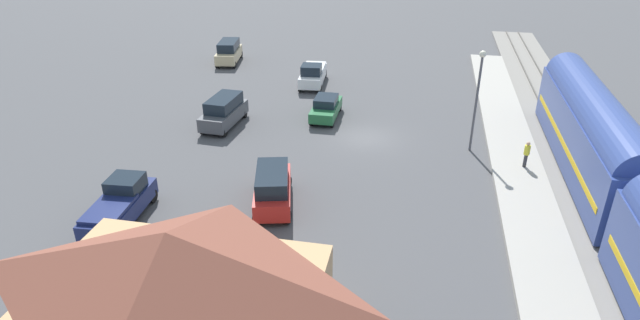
{
  "coord_description": "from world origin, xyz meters",
  "views": [
    {
      "loc": [
        -3.65,
        34.85,
        15.81
      ],
      "look_at": [
        2.15,
        6.09,
        1.0
      ],
      "focal_mm": 29.9,
      "sensor_mm": 36.0,
      "label": 1
    }
  ],
  "objects_px": {
    "suv_red": "(273,187)",
    "light_pole_near_platform": "(478,89)",
    "suv_tan": "(229,52)",
    "station_building": "(176,303)",
    "sedan_green": "(326,107)",
    "pickup_navy": "(120,204)",
    "pickup_white": "(313,74)",
    "pedestrian_on_platform": "(527,153)",
    "suv_charcoal": "(224,111)"
  },
  "relations": [
    {
      "from": "pickup_navy",
      "to": "light_pole_near_platform",
      "type": "bearing_deg",
      "value": -145.86
    },
    {
      "from": "suv_red",
      "to": "suv_tan",
      "type": "relative_size",
      "value": 1.02
    },
    {
      "from": "pickup_navy",
      "to": "pickup_white",
      "type": "xyz_separation_m",
      "value": [
        -5.31,
        -24.04,
        0.0
      ]
    },
    {
      "from": "station_building",
      "to": "suv_red",
      "type": "distance_m",
      "value": 11.97
    },
    {
      "from": "pickup_navy",
      "to": "suv_charcoal",
      "type": "height_order",
      "value": "suv_charcoal"
    },
    {
      "from": "pickup_white",
      "to": "sedan_green",
      "type": "height_order",
      "value": "pickup_white"
    },
    {
      "from": "sedan_green",
      "to": "suv_red",
      "type": "bearing_deg",
      "value": 87.95
    },
    {
      "from": "pickup_navy",
      "to": "station_building",
      "type": "bearing_deg",
      "value": 130.91
    },
    {
      "from": "pedestrian_on_platform",
      "to": "suv_red",
      "type": "xyz_separation_m",
      "value": [
        14.41,
        7.12,
        -0.13
      ]
    },
    {
      "from": "suv_charcoal",
      "to": "pickup_navy",
      "type": "bearing_deg",
      "value": 86.78
    },
    {
      "from": "station_building",
      "to": "pedestrian_on_platform",
      "type": "bearing_deg",
      "value": -127.27
    },
    {
      "from": "suv_red",
      "to": "suv_charcoal",
      "type": "height_order",
      "value": "same"
    },
    {
      "from": "station_building",
      "to": "light_pole_near_platform",
      "type": "height_order",
      "value": "light_pole_near_platform"
    },
    {
      "from": "pickup_white",
      "to": "sedan_green",
      "type": "xyz_separation_m",
      "value": [
        -2.68,
        7.59,
        -0.15
      ]
    },
    {
      "from": "pedestrian_on_platform",
      "to": "pickup_navy",
      "type": "relative_size",
      "value": 0.31
    },
    {
      "from": "light_pole_near_platform",
      "to": "suv_charcoal",
      "type": "bearing_deg",
      "value": -2.53
    },
    {
      "from": "station_building",
      "to": "suv_charcoal",
      "type": "xyz_separation_m",
      "value": [
        6.75,
        -22.15,
        -2.03
      ]
    },
    {
      "from": "suv_red",
      "to": "suv_tan",
      "type": "bearing_deg",
      "value": -65.1
    },
    {
      "from": "pedestrian_on_platform",
      "to": "suv_tan",
      "type": "distance_m",
      "value": 32.7
    },
    {
      "from": "pickup_white",
      "to": "suv_charcoal",
      "type": "distance_m",
      "value": 11.5
    },
    {
      "from": "pickup_white",
      "to": "light_pole_near_platform",
      "type": "relative_size",
      "value": 0.8
    },
    {
      "from": "station_building",
      "to": "suv_tan",
      "type": "bearing_deg",
      "value": -72.24
    },
    {
      "from": "light_pole_near_platform",
      "to": "pedestrian_on_platform",
      "type": "bearing_deg",
      "value": 142.64
    },
    {
      "from": "station_building",
      "to": "suv_tan",
      "type": "xyz_separation_m",
      "value": [
        12.17,
        -37.99,
        -2.03
      ]
    },
    {
      "from": "pickup_navy",
      "to": "pedestrian_on_platform",
      "type": "bearing_deg",
      "value": -154.93
    },
    {
      "from": "suv_charcoal",
      "to": "suv_tan",
      "type": "xyz_separation_m",
      "value": [
        5.41,
        -15.84,
        0.0
      ]
    },
    {
      "from": "station_building",
      "to": "sedan_green",
      "type": "relative_size",
      "value": 2.32
    },
    {
      "from": "pedestrian_on_platform",
      "to": "pickup_navy",
      "type": "distance_m",
      "value": 24.19
    },
    {
      "from": "pickup_navy",
      "to": "sedan_green",
      "type": "height_order",
      "value": "pickup_navy"
    },
    {
      "from": "pickup_white",
      "to": "suv_red",
      "type": "bearing_deg",
      "value": 96.0
    },
    {
      "from": "suv_red",
      "to": "suv_charcoal",
      "type": "distance_m",
      "value": 12.35
    },
    {
      "from": "suv_tan",
      "to": "sedan_green",
      "type": "bearing_deg",
      "value": 134.46
    },
    {
      "from": "suv_red",
      "to": "suv_tan",
      "type": "xyz_separation_m",
      "value": [
        12.16,
        -26.19,
        0.0
      ]
    },
    {
      "from": "pickup_white",
      "to": "pedestrian_on_platform",
      "type": "bearing_deg",
      "value": 140.29
    },
    {
      "from": "suv_tan",
      "to": "station_building",
      "type": "bearing_deg",
      "value": 107.76
    },
    {
      "from": "suv_red",
      "to": "sedan_green",
      "type": "relative_size",
      "value": 1.16
    },
    {
      "from": "suv_charcoal",
      "to": "suv_tan",
      "type": "height_order",
      "value": "same"
    },
    {
      "from": "pickup_white",
      "to": "suv_tan",
      "type": "height_order",
      "value": "suv_tan"
    },
    {
      "from": "suv_red",
      "to": "station_building",
      "type": "bearing_deg",
      "value": 90.05
    },
    {
      "from": "pedestrian_on_platform",
      "to": "suv_red",
      "type": "height_order",
      "value": "suv_red"
    },
    {
      "from": "station_building",
      "to": "suv_red",
      "type": "xyz_separation_m",
      "value": [
        0.01,
        -11.8,
        -2.03
      ]
    },
    {
      "from": "suv_red",
      "to": "light_pole_near_platform",
      "type": "distance_m",
      "value": 15.09
    },
    {
      "from": "pedestrian_on_platform",
      "to": "suv_red",
      "type": "relative_size",
      "value": 0.33
    },
    {
      "from": "suv_charcoal",
      "to": "station_building",
      "type": "bearing_deg",
      "value": 106.96
    },
    {
      "from": "suv_red",
      "to": "suv_tan",
      "type": "distance_m",
      "value": 28.87
    },
    {
      "from": "pickup_navy",
      "to": "sedan_green",
      "type": "bearing_deg",
      "value": -115.88
    },
    {
      "from": "pickup_navy",
      "to": "light_pole_near_platform",
      "type": "distance_m",
      "value": 22.86
    },
    {
      "from": "suv_red",
      "to": "light_pole_near_platform",
      "type": "relative_size",
      "value": 0.76
    },
    {
      "from": "station_building",
      "to": "suv_charcoal",
      "type": "height_order",
      "value": "station_building"
    },
    {
      "from": "suv_tan",
      "to": "light_pole_near_platform",
      "type": "distance_m",
      "value": 28.87
    }
  ]
}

